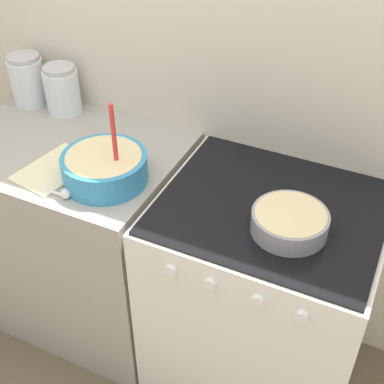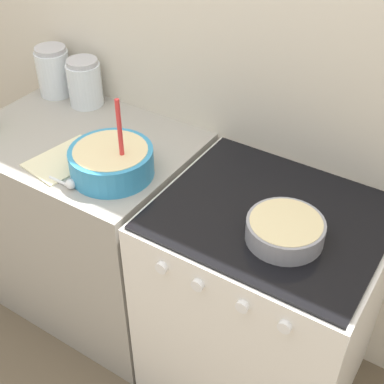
{
  "view_description": "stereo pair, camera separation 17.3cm",
  "coord_description": "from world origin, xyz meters",
  "px_view_note": "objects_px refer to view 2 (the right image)",
  "views": [
    {
      "loc": [
        0.73,
        -1.01,
        2.02
      ],
      "look_at": [
        0.15,
        0.22,
        0.95
      ],
      "focal_mm": 50.0,
      "sensor_mm": 36.0,
      "label": 1
    },
    {
      "loc": [
        0.88,
        -0.93,
        2.02
      ],
      "look_at": [
        0.15,
        0.22,
        0.95
      ],
      "focal_mm": 50.0,
      "sensor_mm": 36.0,
      "label": 2
    }
  ],
  "objects_px": {
    "baking_pan": "(285,230)",
    "storage_jar_left": "(54,74)",
    "storage_jar_middle": "(85,86)",
    "mixing_bowl": "(112,160)",
    "stove": "(261,304)"
  },
  "relations": [
    {
      "from": "baking_pan",
      "to": "storage_jar_left",
      "type": "height_order",
      "value": "storage_jar_left"
    },
    {
      "from": "storage_jar_middle",
      "to": "mixing_bowl",
      "type": "bearing_deg",
      "value": -39.07
    },
    {
      "from": "stove",
      "to": "storage_jar_left",
      "type": "relative_size",
      "value": 4.19
    },
    {
      "from": "mixing_bowl",
      "to": "storage_jar_left",
      "type": "relative_size",
      "value": 1.45
    },
    {
      "from": "stove",
      "to": "mixing_bowl",
      "type": "relative_size",
      "value": 2.88
    },
    {
      "from": "stove",
      "to": "baking_pan",
      "type": "height_order",
      "value": "baking_pan"
    },
    {
      "from": "stove",
      "to": "storage_jar_left",
      "type": "distance_m",
      "value": 1.3
    },
    {
      "from": "stove",
      "to": "baking_pan",
      "type": "distance_m",
      "value": 0.5
    },
    {
      "from": "mixing_bowl",
      "to": "storage_jar_left",
      "type": "xyz_separation_m",
      "value": [
        -0.59,
        0.34,
        0.03
      ]
    },
    {
      "from": "stove",
      "to": "baking_pan",
      "type": "bearing_deg",
      "value": -47.06
    },
    {
      "from": "storage_jar_middle",
      "to": "storage_jar_left",
      "type": "bearing_deg",
      "value": 180.0
    },
    {
      "from": "storage_jar_left",
      "to": "stove",
      "type": "bearing_deg",
      "value": -11.15
    },
    {
      "from": "baking_pan",
      "to": "storage_jar_middle",
      "type": "height_order",
      "value": "storage_jar_middle"
    },
    {
      "from": "stove",
      "to": "mixing_bowl",
      "type": "bearing_deg",
      "value": -169.03
    },
    {
      "from": "storage_jar_left",
      "to": "storage_jar_middle",
      "type": "xyz_separation_m",
      "value": [
        0.18,
        0.0,
        -0.01
      ]
    }
  ]
}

